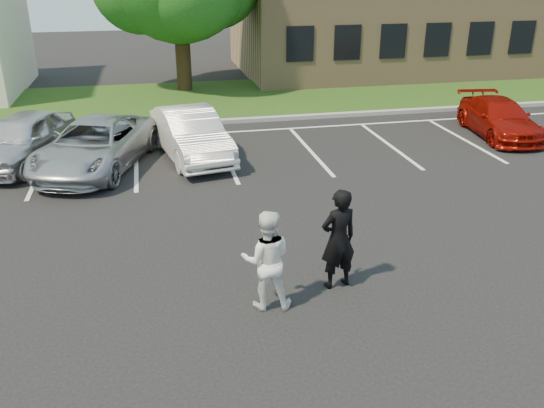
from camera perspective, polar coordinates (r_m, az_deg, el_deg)
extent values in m
plane|color=black|center=(11.33, 1.08, -7.78)|extent=(90.00, 90.00, 0.00)
cube|color=gray|center=(22.33, -6.06, 8.09)|extent=(40.00, 0.30, 0.15)
cube|color=#274015|center=(26.20, -7.09, 10.21)|extent=(44.00, 8.00, 0.08)
cube|color=white|center=(18.69, -21.89, 3.30)|extent=(0.12, 5.20, 0.01)
cube|color=white|center=(18.40, -13.30, 4.08)|extent=(0.12, 5.20, 0.01)
cube|color=white|center=(18.54, -4.61, 4.77)|extent=(0.12, 5.20, 0.01)
cube|color=white|center=(19.08, 3.77, 5.34)|extent=(0.12, 5.20, 0.01)
cube|color=white|center=(20.01, 11.55, 5.76)|extent=(0.12, 5.20, 0.01)
cube|color=white|center=(21.27, 18.53, 6.05)|extent=(0.12, 5.20, 0.01)
cube|color=white|center=(22.80, 24.66, 6.23)|extent=(0.12, 5.20, 0.01)
cube|color=white|center=(21.29, -1.87, 7.27)|extent=(34.00, 0.12, 0.01)
cube|color=black|center=(27.59, 2.80, 15.56)|extent=(1.30, 0.06, 1.60)
cube|color=black|center=(28.27, 7.49, 15.58)|extent=(1.30, 0.06, 1.60)
cube|color=black|center=(29.11, 11.92, 15.51)|extent=(1.30, 0.06, 1.60)
cube|color=black|center=(30.11, 16.08, 15.36)|extent=(1.30, 0.06, 1.60)
cube|color=black|center=(31.24, 19.95, 15.16)|extent=(1.30, 0.06, 1.60)
cube|color=black|center=(32.50, 23.53, 14.91)|extent=(1.30, 0.06, 1.60)
cylinder|color=black|center=(28.06, -8.79, 14.22)|extent=(0.70, 0.70, 3.20)
imported|color=black|center=(10.83, 6.59, -3.48)|extent=(0.81, 0.62, 2.00)
imported|color=white|center=(10.17, -0.54, -5.56)|extent=(1.02, 0.85, 1.87)
imported|color=silver|center=(19.13, -23.55, 5.90)|extent=(3.24, 4.90, 1.55)
imported|color=#AAADB3|center=(17.94, -17.12, 5.60)|extent=(4.04, 5.75, 1.46)
imported|color=silver|center=(18.30, -8.03, 6.86)|extent=(2.45, 4.85, 1.53)
imported|color=#8C0D05|center=(22.07, 21.57, 7.92)|extent=(2.34, 4.55, 1.26)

